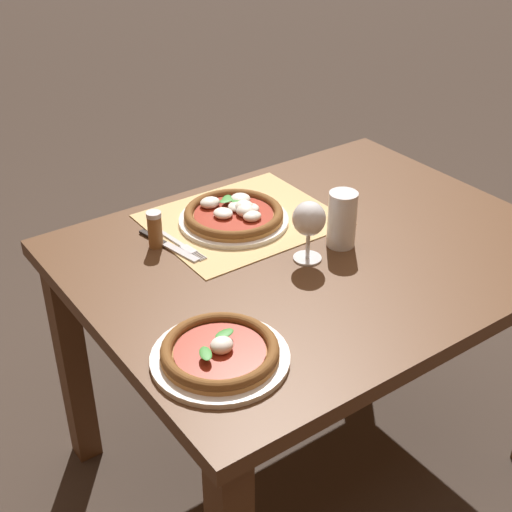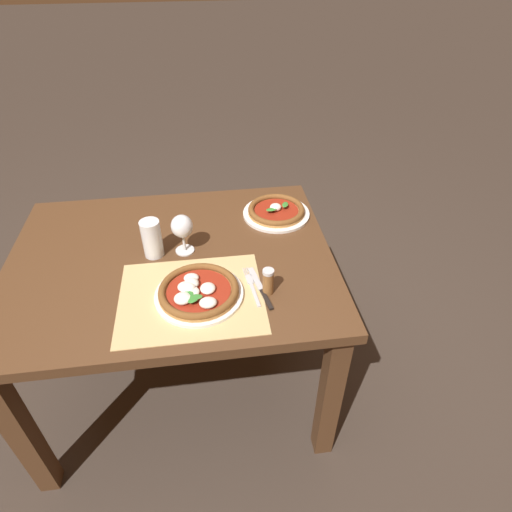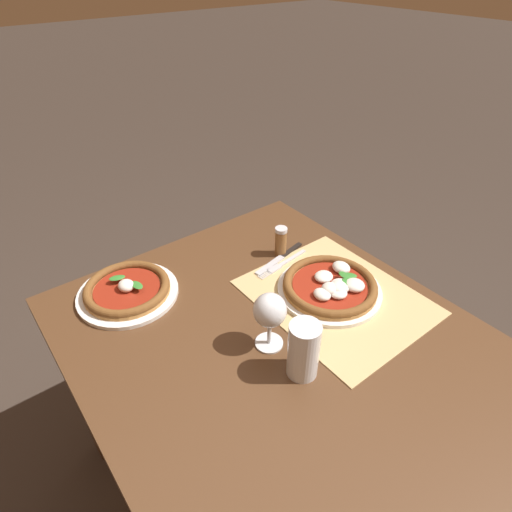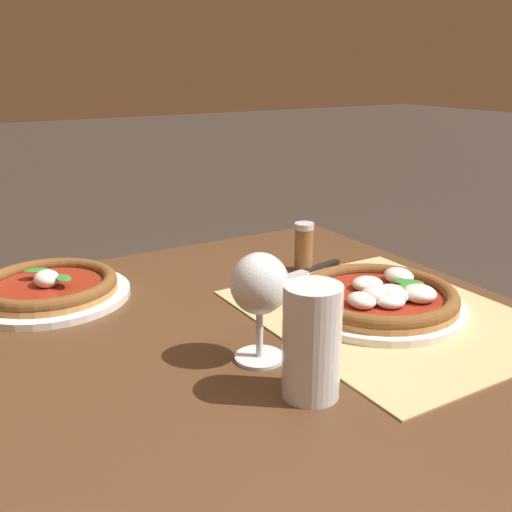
{
  "view_description": "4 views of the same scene",
  "coord_description": "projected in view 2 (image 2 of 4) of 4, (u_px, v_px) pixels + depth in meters",
  "views": [
    {
      "loc": [
        1.01,
        1.16,
        1.66
      ],
      "look_at": [
        0.21,
        0.04,
        0.81
      ],
      "focal_mm": 50.0,
      "sensor_mm": 36.0,
      "label": 1
    },
    {
      "loc": [
        0.14,
        -1.27,
        1.72
      ],
      "look_at": [
        0.31,
        -0.09,
        0.78
      ],
      "focal_mm": 30.0,
      "sensor_mm": 36.0,
      "label": 2
    },
    {
      "loc": [
        -0.5,
        0.5,
        1.54
      ],
      "look_at": [
        0.28,
        -0.1,
        0.82
      ],
      "focal_mm": 30.0,
      "sensor_mm": 36.0,
      "label": 3
    },
    {
      "loc": [
        -0.58,
        0.42,
        1.14
      ],
      "look_at": [
        0.22,
        -0.06,
        0.83
      ],
      "focal_mm": 42.0,
      "sensor_mm": 36.0,
      "label": 4
    }
  ],
  "objects": [
    {
      "name": "pizza_near",
      "position": [
        198.0,
        291.0,
        1.4
      ],
      "size": [
        0.29,
        0.29,
        0.05
      ],
      "color": "silver",
      "rests_on": "paper_placemat"
    },
    {
      "name": "pizza_far",
      "position": [
        276.0,
        211.0,
        1.79
      ],
      "size": [
        0.28,
        0.28,
        0.05
      ],
      "color": "silver",
      "rests_on": "dining_table"
    },
    {
      "name": "paper_placemat",
      "position": [
        191.0,
        297.0,
        1.41
      ],
      "size": [
        0.47,
        0.39,
        0.0
      ],
      "primitive_type": "cube",
      "color": "tan",
      "rests_on": "dining_table"
    },
    {
      "name": "knife",
      "position": [
        260.0,
        287.0,
        1.44
      ],
      "size": [
        0.06,
        0.21,
        0.01
      ],
      "color": "black",
      "rests_on": "paper_placemat"
    },
    {
      "name": "wine_glass",
      "position": [
        182.0,
        228.0,
        1.54
      ],
      "size": [
        0.08,
        0.08,
        0.16
      ],
      "color": "silver",
      "rests_on": "dining_table"
    },
    {
      "name": "dining_table",
      "position": [
        174.0,
        279.0,
        1.64
      ],
      "size": [
        1.19,
        0.93,
        0.74
      ],
      "color": "#4C301C",
      "rests_on": "ground"
    },
    {
      "name": "pint_glass",
      "position": [
        152.0,
        239.0,
        1.55
      ],
      "size": [
        0.07,
        0.07,
        0.15
      ],
      "color": "silver",
      "rests_on": "dining_table"
    },
    {
      "name": "ground_plane",
      "position": [
        190.0,
        378.0,
        2.04
      ],
      "size": [
        24.0,
        24.0,
        0.0
      ],
      "primitive_type": "plane",
      "color": "#382D26"
    },
    {
      "name": "pepper_shaker",
      "position": [
        268.0,
        282.0,
        1.4
      ],
      "size": [
        0.04,
        0.04,
        0.1
      ],
      "color": "brown",
      "rests_on": "dining_table"
    },
    {
      "name": "fork",
      "position": [
        252.0,
        286.0,
        1.44
      ],
      "size": [
        0.04,
        0.2,
        0.0
      ],
      "color": "#B7B7BC",
      "rests_on": "paper_placemat"
    }
  ]
}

